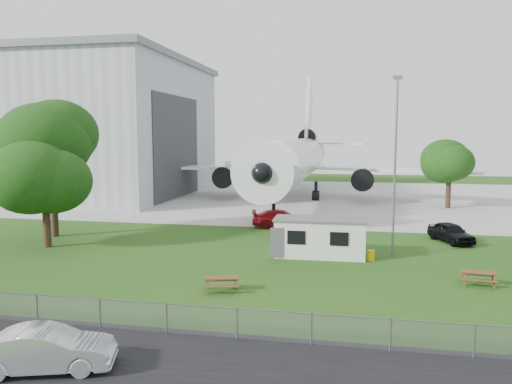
% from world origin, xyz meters
% --- Properties ---
extents(ground, '(160.00, 160.00, 0.00)m').
position_xyz_m(ground, '(0.00, 0.00, 0.00)').
color(ground, '#2E5B18').
extents(asphalt_strip, '(120.00, 8.00, 0.02)m').
position_xyz_m(asphalt_strip, '(0.00, -13.00, 0.01)').
color(asphalt_strip, black).
rests_on(asphalt_strip, ground).
extents(concrete_apron, '(120.00, 46.00, 0.03)m').
position_xyz_m(concrete_apron, '(0.00, 38.00, 0.01)').
color(concrete_apron, '#B7B7B2').
rests_on(concrete_apron, ground).
extents(hangar, '(43.00, 31.00, 18.55)m').
position_xyz_m(hangar, '(-37.97, 36.00, 9.41)').
color(hangar, '#B2B7BC').
rests_on(hangar, ground).
extents(airliner, '(46.36, 47.73, 17.69)m').
position_xyz_m(airliner, '(-2.00, 35.86, 5.27)').
color(airliner, white).
rests_on(airliner, ground).
extents(site_cabin, '(6.78, 2.86, 2.62)m').
position_xyz_m(site_cabin, '(3.34, 5.24, 1.31)').
color(site_cabin, silver).
rests_on(site_cabin, ground).
extents(picnic_west, '(2.14, 1.93, 0.76)m').
position_xyz_m(picnic_west, '(-1.24, -3.56, 0.00)').
color(picnic_west, brown).
rests_on(picnic_west, ground).
extents(picnic_east, '(1.97, 1.71, 0.76)m').
position_xyz_m(picnic_east, '(12.37, 0.24, 0.00)').
color(picnic_east, brown).
rests_on(picnic_east, ground).
extents(fence, '(58.00, 0.04, 1.30)m').
position_xyz_m(fence, '(0.00, -9.50, 0.00)').
color(fence, gray).
rests_on(fence, ground).
extents(lamp_mast, '(0.16, 0.16, 12.00)m').
position_xyz_m(lamp_mast, '(8.20, 6.20, 6.00)').
color(lamp_mast, slate).
rests_on(lamp_mast, ground).
extents(tree_west_big, '(8.42, 8.42, 12.05)m').
position_xyz_m(tree_west_big, '(-18.40, 7.88, 7.82)').
color(tree_west_big, '#382619').
rests_on(tree_west_big, ground).
extents(tree_west_small, '(7.06, 7.06, 8.46)m').
position_xyz_m(tree_west_small, '(-16.64, 4.19, 4.92)').
color(tree_west_small, '#382619').
rests_on(tree_west_small, ground).
extents(tree_far_apron, '(6.07, 6.07, 8.26)m').
position_xyz_m(tree_far_apron, '(16.05, 30.88, 5.21)').
color(tree_far_apron, '#382619').
rests_on(tree_far_apron, ground).
extents(car_centre_sedan, '(4.94, 2.95, 1.54)m').
position_xyz_m(car_centre_sedan, '(-4.89, -13.47, 0.77)').
color(car_centre_sedan, silver).
rests_on(car_centre_sedan, ground).
extents(car_ne_hatch, '(3.40, 4.77, 1.51)m').
position_xyz_m(car_ne_hatch, '(12.95, 11.65, 0.75)').
color(car_ne_hatch, black).
rests_on(car_ne_hatch, ground).
extents(car_apron_van, '(5.64, 3.15, 1.55)m').
position_xyz_m(car_apron_van, '(-0.78, 15.43, 0.77)').
color(car_apron_van, maroon).
rests_on(car_apron_van, ground).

